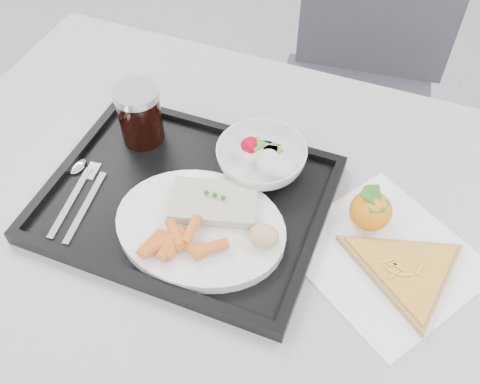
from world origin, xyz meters
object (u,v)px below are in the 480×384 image
object	(u,v)px
table	(248,235)
dinner_plate	(200,227)
cola_glass	(140,114)
tangerine	(371,211)
pizza_slice	(406,270)
salad_bowl	(261,158)
chair	(362,72)
tray	(187,200)

from	to	relation	value
table	dinner_plate	size ratio (longest dim) A/B	4.44
table	dinner_plate	distance (m)	0.13
cola_glass	tangerine	bearing A→B (deg)	-4.48
tangerine	pizza_slice	size ratio (longest dim) A/B	0.25
salad_bowl	chair	bearing A→B (deg)	83.68
tray	pizza_slice	bearing A→B (deg)	-0.52
tangerine	pizza_slice	distance (m)	0.11
chair	tangerine	bearing A→B (deg)	-79.28
tangerine	dinner_plate	bearing A→B (deg)	-153.51
tray	tangerine	distance (m)	0.30
chair	salad_bowl	xyz separation A→B (m)	(-0.07, -0.63, 0.25)
cola_glass	tangerine	size ratio (longest dim) A/B	1.58
chair	salad_bowl	distance (m)	0.68
chair	tray	distance (m)	0.79
chair	pizza_slice	distance (m)	0.80
dinner_plate	pizza_slice	size ratio (longest dim) A/B	1.01
table	tangerine	size ratio (longest dim) A/B	17.53
tray	tangerine	world-z (taller)	tangerine
table	tangerine	xyz separation A→B (m)	(0.19, 0.05, 0.10)
chair	salad_bowl	size ratio (longest dim) A/B	6.11
dinner_plate	pizza_slice	world-z (taller)	dinner_plate
salad_bowl	table	bearing A→B (deg)	-83.25
salad_bowl	pizza_slice	size ratio (longest dim) A/B	0.57
table	tangerine	world-z (taller)	tangerine
tray	salad_bowl	distance (m)	0.14
tray	dinner_plate	size ratio (longest dim) A/B	1.67
dinner_plate	salad_bowl	size ratio (longest dim) A/B	1.78
cola_glass	pizza_slice	xyz separation A→B (m)	(0.49, -0.10, -0.06)
dinner_plate	tray	bearing A→B (deg)	133.62
table	chair	xyz separation A→B (m)	(0.06, 0.72, -0.15)
chair	dinner_plate	distance (m)	0.83
cola_glass	tangerine	world-z (taller)	cola_glass
cola_glass	salad_bowl	bearing A→B (deg)	1.72
dinner_plate	pizza_slice	xyz separation A→B (m)	(0.31, 0.05, -0.01)
tray	dinner_plate	bearing A→B (deg)	-46.38
tangerine	pizza_slice	xyz separation A→B (m)	(0.07, -0.07, -0.02)
salad_bowl	cola_glass	world-z (taller)	cola_glass
salad_bowl	dinner_plate	bearing A→B (deg)	-104.95
table	salad_bowl	world-z (taller)	salad_bowl
tray	dinner_plate	xyz separation A→B (m)	(0.05, -0.05, 0.02)
table	tray	distance (m)	0.13
table	dinner_plate	world-z (taller)	dinner_plate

